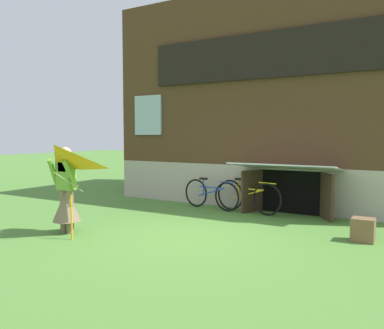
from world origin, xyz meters
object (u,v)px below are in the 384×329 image
at_px(person, 66,197).
at_px(bicycle_blue, 211,194).
at_px(kite, 54,169).
at_px(bicycle_yellow, 248,196).
at_px(wooden_crate, 363,230).

distance_m(person, bicycle_blue, 3.70).
distance_m(kite, bicycle_yellow, 4.55).
relative_size(person, kite, 1.06).
height_order(person, wooden_crate, person).
relative_size(kite, wooden_crate, 3.73).
relative_size(bicycle_yellow, bicycle_blue, 1.05).
bearing_deg(wooden_crate, kite, -148.50).
relative_size(person, wooden_crate, 3.96).
bearing_deg(wooden_crate, bicycle_blue, 159.90).
distance_m(person, wooden_crate, 5.32).
relative_size(bicycle_yellow, wooden_crate, 4.29).
xyz_separation_m(person, bicycle_yellow, (2.16, 3.52, -0.29)).
bearing_deg(bicycle_blue, bicycle_yellow, 11.19).
bearing_deg(person, bicycle_yellow, 59.61).
bearing_deg(bicycle_blue, wooden_crate, -10.20).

